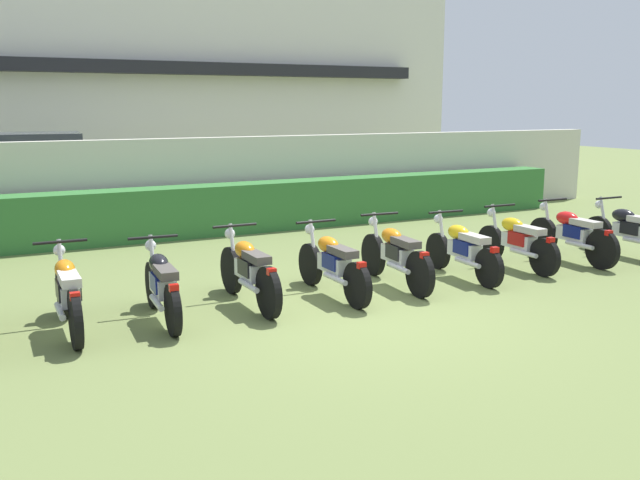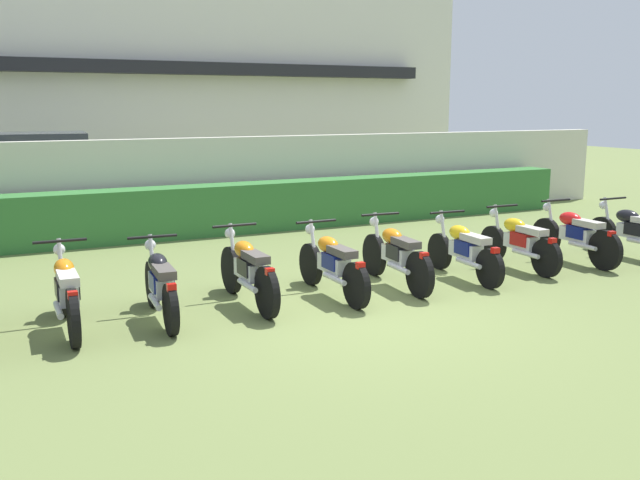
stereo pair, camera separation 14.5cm
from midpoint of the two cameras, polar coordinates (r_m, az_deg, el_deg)
The scene contains 14 objects.
ground at distance 8.72m, azimuth 3.18°, elevation -5.93°, with size 60.00×60.00×0.00m, color olive.
building at distance 23.94m, azimuth -17.60°, elevation 12.47°, with size 22.39×6.50×6.74m.
compound_wall at distance 14.58m, azimuth -10.30°, elevation 4.48°, with size 21.27×0.30×1.86m, color beige.
hedge_row at distance 13.97m, azimuth -9.38°, elevation 2.40°, with size 17.02×0.70×0.97m, color #337033.
parked_car at distance 17.33m, azimuth -22.87°, elevation 4.83°, with size 4.65×2.40×1.89m.
motorcycle_in_row_2 at distance 8.40m, azimuth -20.22°, elevation -4.03°, with size 0.60×1.88×0.97m.
motorcycle_in_row_3 at distance 8.52m, azimuth -13.18°, elevation -3.53°, with size 0.60×1.80×0.95m.
motorcycle_in_row_4 at distance 8.98m, azimuth -6.25°, elevation -2.45°, with size 0.60×1.93×0.98m.
motorcycle_in_row_5 at distance 9.35m, azimuth 0.58°, elevation -1.91°, with size 0.60×1.93×0.96m.
motorcycle_in_row_6 at distance 9.93m, azimuth 5.72°, elevation -1.16°, with size 0.60×1.97×0.97m.
motorcycle_in_row_7 at distance 10.53m, azimuth 11.10°, elevation -0.71°, with size 0.60×1.85×0.94m.
motorcycle_in_row_8 at distance 11.35m, azimuth 15.31°, elevation -0.03°, with size 0.60×1.81×0.95m.
motorcycle_in_row_9 at distance 12.12m, azimuth 19.39°, elevation 0.47°, with size 0.60×1.93×0.97m.
motorcycle_in_row_10 at distance 12.88m, azimuth 23.41°, elevation 0.73°, with size 0.60×1.85×0.95m.
Camera 1 is at (-4.33, -7.14, 2.53)m, focal length 39.55 mm.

